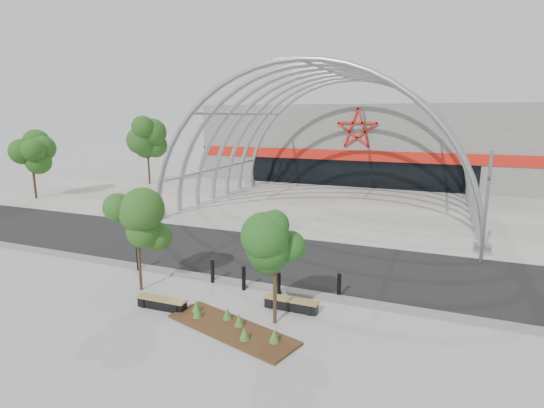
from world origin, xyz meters
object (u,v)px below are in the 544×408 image
(bench_0, at_px, (162,304))
(bollard_2, at_px, (244,278))
(signal_pole, at_px, (486,205))
(street_tree_0, at_px, (137,223))
(bench_1, at_px, (291,305))
(street_tree_1, at_px, (275,247))

(bench_0, bearing_deg, bollard_2, 52.91)
(signal_pole, xyz_separation_m, bollard_2, (-9.20, -7.23, -2.31))
(bench_0, bearing_deg, street_tree_0, 148.46)
(signal_pole, bearing_deg, bollard_2, -141.85)
(bench_1, bearing_deg, street_tree_1, -99.55)
(bench_1, bearing_deg, bench_0, -159.23)
(bollard_2, bearing_deg, street_tree_1, -44.22)
(bench_0, bearing_deg, signal_pole, 41.44)
(street_tree_0, bearing_deg, bollard_2, 21.70)
(street_tree_1, height_order, bench_0, street_tree_1)
(signal_pole, height_order, bench_0, signal_pole)
(signal_pole, xyz_separation_m, street_tree_0, (-13.09, -8.77, 0.00))
(signal_pole, distance_m, street_tree_0, 15.76)
(bench_1, bearing_deg, signal_pole, 50.45)
(street_tree_0, xyz_separation_m, street_tree_1, (6.10, -0.60, -0.10))
(street_tree_1, bearing_deg, bench_0, -172.67)
(street_tree_1, height_order, bench_1, street_tree_1)
(bench_0, xyz_separation_m, bench_1, (4.43, 1.68, 0.01))
(street_tree_1, bearing_deg, street_tree_0, 174.42)
(street_tree_0, xyz_separation_m, bench_0, (1.86, -1.14, -2.61))
(street_tree_0, bearing_deg, bench_1, 4.89)
(bench_0, relative_size, bollard_2, 1.96)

